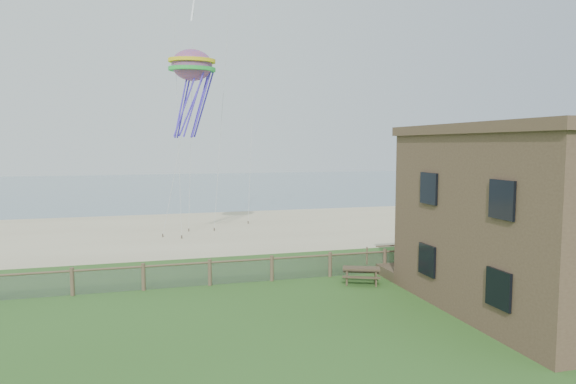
# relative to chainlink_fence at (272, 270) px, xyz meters

# --- Properties ---
(ground) EXTENTS (160.00, 160.00, 0.00)m
(ground) POSITION_rel_chainlink_fence_xyz_m (0.00, -6.00, -0.55)
(ground) COLOR #30581E
(ground) RESTS_ON ground
(sand_beach) EXTENTS (72.00, 20.00, 0.02)m
(sand_beach) POSITION_rel_chainlink_fence_xyz_m (0.00, 16.00, -0.55)
(sand_beach) COLOR tan
(sand_beach) RESTS_ON ground
(ocean) EXTENTS (160.00, 68.00, 0.02)m
(ocean) POSITION_rel_chainlink_fence_xyz_m (0.00, 60.00, -0.55)
(ocean) COLOR slate
(ocean) RESTS_ON ground
(chainlink_fence) EXTENTS (36.20, 0.20, 1.25)m
(chainlink_fence) POSITION_rel_chainlink_fence_xyz_m (0.00, 0.00, 0.00)
(chainlink_fence) COLOR #4E372C
(chainlink_fence) RESTS_ON ground
(motel_deck) EXTENTS (15.00, 2.00, 0.50)m
(motel_deck) POSITION_rel_chainlink_fence_xyz_m (13.00, -1.00, -0.30)
(motel_deck) COLOR brown
(motel_deck) RESTS_ON ground
(picnic_table) EXTENTS (2.14, 1.91, 0.74)m
(picnic_table) POSITION_rel_chainlink_fence_xyz_m (4.01, -1.55, -0.18)
(picnic_table) COLOR brown
(picnic_table) RESTS_ON ground
(octopus_kite) EXTENTS (3.11, 2.24, 6.29)m
(octopus_kite) POSITION_rel_chainlink_fence_xyz_m (-2.69, 10.59, 9.58)
(octopus_kite) COLOR #FC5927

